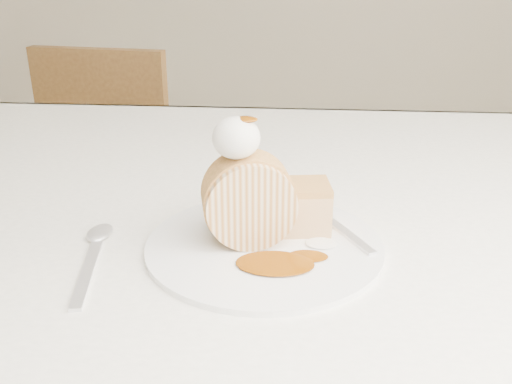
{
  "coord_description": "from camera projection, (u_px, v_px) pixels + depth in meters",
  "views": [
    {
      "loc": [
        0.05,
        -0.53,
        1.06
      ],
      "look_at": [
        0.0,
        0.04,
        0.81
      ],
      "focal_mm": 40.0,
      "sensor_mm": 36.0,
      "label": 1
    }
  ],
  "objects": [
    {
      "name": "whipped_cream",
      "position": [
        236.0,
        138.0,
        0.59
      ],
      "size": [
        0.05,
        0.05,
        0.04
      ],
      "primitive_type": "ellipsoid",
      "color": "silver",
      "rests_on": "roulade_slice"
    },
    {
      "name": "roulade_slice",
      "position": [
        249.0,
        201.0,
        0.62
      ],
      "size": [
        0.11,
        0.07,
        0.1
      ],
      "primitive_type": "cylinder",
      "rotation": [
        1.57,
        0.0,
        0.23
      ],
      "color": "beige",
      "rests_on": "plate"
    },
    {
      "name": "spoon",
      "position": [
        87.0,
        273.0,
        0.58
      ],
      "size": [
        0.05,
        0.17,
        0.0
      ],
      "primitive_type": "cube",
      "rotation": [
        0.0,
        0.0,
        0.18
      ],
      "color": "silver",
      "rests_on": "table"
    },
    {
      "name": "caramel_drizzle",
      "position": [
        245.0,
        114.0,
        0.58
      ],
      "size": [
        0.03,
        0.02,
        0.01
      ],
      "primitive_type": "ellipsoid",
      "color": "#6C3404",
      "rests_on": "whipped_cream"
    },
    {
      "name": "table",
      "position": [
        263.0,
        247.0,
        0.83
      ],
      "size": [
        1.4,
        0.9,
        0.75
      ],
      "color": "beige",
      "rests_on": "ground"
    },
    {
      "name": "fork",
      "position": [
        345.0,
        232.0,
        0.66
      ],
      "size": [
        0.09,
        0.15,
        0.0
      ],
      "primitive_type": "cube",
      "rotation": [
        0.0,
        0.0,
        0.5
      ],
      "color": "silver",
      "rests_on": "plate"
    },
    {
      "name": "plate",
      "position": [
        264.0,
        245.0,
        0.64
      ],
      "size": [
        0.3,
        0.3,
        0.01
      ],
      "primitive_type": "cylinder",
      "rotation": [
        0.0,
        0.0,
        0.13
      ],
      "color": "white",
      "rests_on": "table"
    },
    {
      "name": "chair_far",
      "position": [
        122.0,
        160.0,
        1.74
      ],
      "size": [
        0.43,
        0.43,
        0.82
      ],
      "rotation": [
        0.0,
        0.0,
        3.01
      ],
      "color": "brown",
      "rests_on": "ground"
    },
    {
      "name": "cake_chunk",
      "position": [
        303.0,
        209.0,
        0.66
      ],
      "size": [
        0.07,
        0.06,
        0.05
      ],
      "primitive_type": "cube",
      "rotation": [
        0.0,
        0.0,
        0.13
      ],
      "color": "tan",
      "rests_on": "plate"
    },
    {
      "name": "caramel_pool",
      "position": [
        275.0,
        263.0,
        0.59
      ],
      "size": [
        0.09,
        0.06,
        0.0
      ],
      "primitive_type": null,
      "rotation": [
        0.0,
        0.0,
        0.13
      ],
      "color": "#6C3404",
      "rests_on": "plate"
    }
  ]
}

